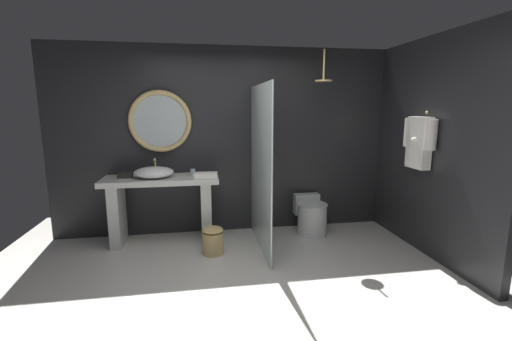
{
  "coord_description": "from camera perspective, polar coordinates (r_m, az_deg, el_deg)",
  "views": [
    {
      "loc": [
        -0.4,
        -2.96,
        1.77
      ],
      "look_at": [
        0.22,
        0.77,
        1.08
      ],
      "focal_mm": 24.02,
      "sensor_mm": 36.0,
      "label": 1
    }
  ],
  "objects": [
    {
      "name": "ground_plane",
      "position": [
        3.47,
        -1.66,
        -20.26
      ],
      "size": [
        5.76,
        5.76,
        0.0
      ],
      "primitive_type": "plane",
      "color": "silver"
    },
    {
      "name": "folded_hand_towel",
      "position": [
        4.42,
        -8.35,
        -0.82
      ],
      "size": [
        0.3,
        0.17,
        0.08
      ],
      "primitive_type": "cube",
      "rotation": [
        0.0,
        0.0,
        -0.05
      ],
      "color": "silver",
      "rests_on": "vanity_counter"
    },
    {
      "name": "toilet",
      "position": [
        4.97,
        9.14,
        -7.44
      ],
      "size": [
        0.42,
        0.59,
        0.52
      ],
      "color": "white",
      "rests_on": "ground_plane"
    },
    {
      "name": "tumbler_cup",
      "position": [
        4.65,
        -10.46,
        -0.27
      ],
      "size": [
        0.07,
        0.07,
        0.09
      ],
      "primitive_type": "cylinder",
      "color": "silver",
      "rests_on": "vanity_counter"
    },
    {
      "name": "round_wall_mirror",
      "position": [
        4.8,
        -15.67,
        7.89
      ],
      "size": [
        0.83,
        0.07,
        0.83
      ],
      "color": "tan"
    },
    {
      "name": "vessel_sink",
      "position": [
        4.59,
        -16.66,
        -0.3
      ],
      "size": [
        0.5,
        0.41,
        0.23
      ],
      "color": "white",
      "rests_on": "vanity_counter"
    },
    {
      "name": "tissue_box",
      "position": [
        4.73,
        -20.97,
        -0.77
      ],
      "size": [
        0.18,
        0.11,
        0.06
      ],
      "primitive_type": "cube",
      "color": "#282D28",
      "rests_on": "vanity_counter"
    },
    {
      "name": "back_wall_panel",
      "position": [
        4.9,
        -4.8,
        4.88
      ],
      "size": [
        4.8,
        0.1,
        2.6
      ],
      "primitive_type": "cube",
      "color": "#232326",
      "rests_on": "ground_plane"
    },
    {
      "name": "side_wall_right",
      "position": [
        4.65,
        26.88,
        3.49
      ],
      "size": [
        0.1,
        2.47,
        2.6
      ],
      "primitive_type": "cube",
      "color": "#232326",
      "rests_on": "ground_plane"
    },
    {
      "name": "waste_bin",
      "position": [
        4.31,
        -7.19,
        -11.43
      ],
      "size": [
        0.25,
        0.25,
        0.34
      ],
      "color": "tan",
      "rests_on": "ground_plane"
    },
    {
      "name": "vanity_counter",
      "position": [
        4.7,
        -15.37,
        -4.86
      ],
      "size": [
        1.48,
        0.55,
        0.88
      ],
      "color": "silver",
      "rests_on": "ground_plane"
    },
    {
      "name": "hanging_bathrobe",
      "position": [
        4.56,
        25.54,
        4.67
      ],
      "size": [
        0.2,
        0.53,
        0.69
      ],
      "color": "tan"
    },
    {
      "name": "shower_glass_panel",
      "position": [
        4.26,
        0.76,
        0.33
      ],
      "size": [
        0.02,
        1.36,
        2.05
      ],
      "primitive_type": "cube",
      "color": "silver",
      "rests_on": "ground_plane"
    },
    {
      "name": "rain_shower_head",
      "position": [
        4.62,
        11.18,
        14.88
      ],
      "size": [
        0.22,
        0.22,
        0.4
      ],
      "color": "tan"
    }
  ]
}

